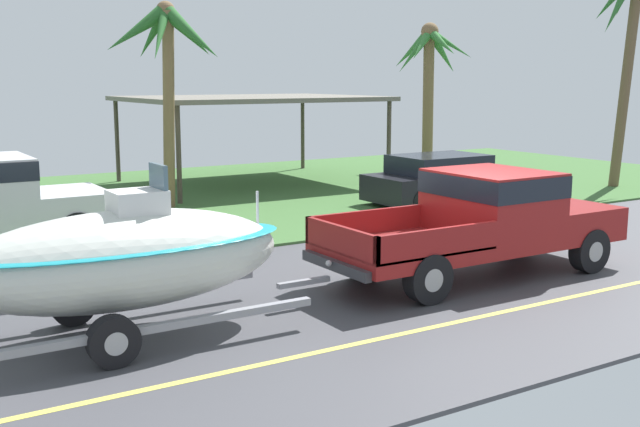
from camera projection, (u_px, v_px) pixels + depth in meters
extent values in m
cube|color=#424247|center=(463.00, 280.00, 13.54)|extent=(36.00, 8.00, 0.06)
cube|color=#3D6633|center=(207.00, 197.00, 22.73)|extent=(36.00, 14.00, 0.11)
cube|color=#DBCC4C|center=(542.00, 303.00, 12.03)|extent=(34.20, 0.12, 0.01)
cube|color=maroon|center=(474.00, 241.00, 13.59)|extent=(5.70, 2.00, 0.22)
cube|color=maroon|center=(555.00, 214.00, 14.61)|extent=(1.60, 2.00, 0.38)
cube|color=maroon|center=(492.00, 202.00, 13.68)|extent=(1.71, 2.00, 1.11)
cube|color=black|center=(493.00, 184.00, 13.63)|extent=(1.73, 2.02, 0.38)
cube|color=#621111|center=(399.00, 245.00, 12.71)|extent=(2.39, 2.00, 0.04)
cube|color=maroon|center=(366.00, 223.00, 13.47)|extent=(2.39, 0.08, 0.45)
cube|color=maroon|center=(438.00, 243.00, 11.87)|extent=(2.39, 0.08, 0.45)
cube|color=maroon|center=(341.00, 240.00, 12.07)|extent=(0.08, 2.00, 0.45)
cube|color=#333338|center=(335.00, 265.00, 12.08)|extent=(0.12, 1.80, 0.16)
sphere|color=#B2B2B7|center=(329.00, 263.00, 12.01)|extent=(0.10, 0.10, 0.10)
cylinder|color=black|center=(516.00, 234.00, 15.40)|extent=(0.80, 0.28, 0.80)
cylinder|color=#9E9EA3|center=(516.00, 234.00, 15.40)|extent=(0.36, 0.29, 0.36)
cylinder|color=black|center=(590.00, 250.00, 13.91)|extent=(0.80, 0.28, 0.80)
cylinder|color=#9E9EA3|center=(590.00, 250.00, 13.91)|extent=(0.36, 0.29, 0.36)
cylinder|color=black|center=(362.00, 256.00, 13.45)|extent=(0.80, 0.28, 0.80)
cylinder|color=#9E9EA3|center=(362.00, 256.00, 13.45)|extent=(0.36, 0.29, 0.36)
cylinder|color=black|center=(428.00, 279.00, 11.96)|extent=(0.80, 0.28, 0.80)
cylinder|color=#9E9EA3|center=(428.00, 279.00, 11.96)|extent=(0.36, 0.29, 0.36)
cube|color=gray|center=(304.00, 282.00, 11.82)|extent=(0.90, 0.10, 0.08)
cube|color=gray|center=(106.00, 295.00, 11.12)|extent=(4.65, 0.12, 0.10)
cube|color=gray|center=(149.00, 329.00, 9.63)|extent=(4.65, 0.12, 0.10)
cylinder|color=black|center=(72.00, 303.00, 10.94)|extent=(0.64, 0.22, 0.64)
cylinder|color=#9E9EA3|center=(72.00, 303.00, 10.94)|extent=(0.29, 0.23, 0.29)
cylinder|color=black|center=(114.00, 341.00, 9.35)|extent=(0.64, 0.22, 0.64)
cylinder|color=#9E9EA3|center=(114.00, 341.00, 9.35)|extent=(0.29, 0.23, 0.29)
ellipsoid|color=silver|center=(124.00, 260.00, 10.25)|extent=(4.44, 1.78, 1.31)
ellipsoid|color=teal|center=(123.00, 243.00, 10.21)|extent=(4.53, 1.82, 0.12)
cube|color=silver|center=(138.00, 214.00, 10.27)|extent=(0.70, 0.60, 0.65)
cube|color=slate|center=(158.00, 177.00, 10.34)|extent=(0.06, 0.56, 0.36)
cylinder|color=silver|center=(257.00, 208.00, 11.21)|extent=(0.04, 0.04, 0.50)
cube|color=silver|center=(68.00, 199.00, 16.37)|extent=(1.52, 2.05, 0.38)
cylinder|color=black|center=(55.00, 218.00, 17.18)|extent=(0.80, 0.28, 0.80)
cylinder|color=#9E9EA3|center=(55.00, 218.00, 17.18)|extent=(0.36, 0.29, 0.36)
cylinder|color=black|center=(77.00, 231.00, 15.66)|extent=(0.80, 0.28, 0.80)
cylinder|color=#9E9EA3|center=(77.00, 231.00, 15.66)|extent=(0.36, 0.29, 0.36)
cube|color=black|center=(445.00, 185.00, 21.44)|extent=(4.46, 1.88, 0.70)
cube|color=black|center=(439.00, 164.00, 21.22)|extent=(2.50, 1.73, 0.50)
cylinder|color=black|center=(464.00, 185.00, 22.98)|extent=(0.66, 0.22, 0.66)
cylinder|color=#9E9EA3|center=(464.00, 185.00, 22.98)|extent=(0.30, 0.23, 0.30)
cylinder|color=black|center=(506.00, 192.00, 21.55)|extent=(0.66, 0.22, 0.66)
cylinder|color=#9E9EA3|center=(506.00, 192.00, 21.55)|extent=(0.30, 0.23, 0.30)
cylinder|color=black|center=(382.00, 193.00, 21.40)|extent=(0.66, 0.22, 0.66)
cylinder|color=#9E9EA3|center=(382.00, 193.00, 21.40)|extent=(0.30, 0.23, 0.30)
cylinder|color=black|center=(421.00, 201.00, 19.97)|extent=(0.66, 0.22, 0.66)
cylinder|color=#9E9EA3|center=(421.00, 201.00, 19.97)|extent=(0.30, 0.23, 0.30)
cylinder|color=#4C4238|center=(303.00, 134.00, 29.29)|extent=(0.14, 0.14, 2.73)
cylinder|color=#4C4238|center=(389.00, 144.00, 24.77)|extent=(0.14, 0.14, 2.73)
cylinder|color=#4C4238|center=(117.00, 142.00, 25.58)|extent=(0.14, 0.14, 2.73)
cylinder|color=#4C4238|center=(179.00, 156.00, 21.06)|extent=(0.14, 0.14, 2.73)
cube|color=#6B665B|center=(250.00, 98.00, 24.93)|extent=(7.63, 5.91, 0.14)
cylinder|color=brown|center=(169.00, 112.00, 20.13)|extent=(0.30, 0.65, 5.16)
cone|color=#286028|center=(188.00, 33.00, 20.19)|extent=(1.60, 0.65, 1.40)
cone|color=#286028|center=(168.00, 41.00, 20.36)|extent=(0.90, 1.42, 1.69)
cone|color=#286028|center=(152.00, 34.00, 20.12)|extent=(0.76, 1.36, 1.39)
cone|color=#286028|center=(137.00, 30.00, 19.35)|extent=(1.81, 0.47, 1.38)
cone|color=#286028|center=(160.00, 34.00, 19.01)|extent=(1.17, 1.66, 1.50)
cone|color=#286028|center=(191.00, 33.00, 19.29)|extent=(1.17, 1.99, 1.54)
sphere|color=brown|center=(165.00, 10.00, 19.68)|extent=(0.48, 0.48, 0.48)
cylinder|color=brown|center=(428.00, 103.00, 28.44)|extent=(0.40, 0.45, 5.12)
cone|color=#387A38|center=(442.00, 52.00, 28.36)|extent=(1.48, 0.58, 1.71)
cone|color=#387A38|center=(428.00, 52.00, 28.70)|extent=(1.18, 1.42, 1.64)
cone|color=#387A38|center=(412.00, 49.00, 28.54)|extent=(0.94, 1.72, 1.54)
cone|color=#387A38|center=(414.00, 52.00, 28.06)|extent=(1.38, 0.89, 1.66)
cone|color=#387A38|center=(422.00, 45.00, 27.58)|extent=(1.50, 0.93, 1.29)
cone|color=#387A38|center=(442.00, 42.00, 27.46)|extent=(0.44, 1.62, 1.17)
cone|color=#387A38|center=(450.00, 44.00, 27.77)|extent=(1.19, 1.58, 1.20)
sphere|color=brown|center=(430.00, 31.00, 28.00)|extent=(0.63, 0.63, 0.63)
cylinder|color=brown|center=(626.00, 84.00, 23.98)|extent=(0.31, 0.73, 6.52)
cone|color=#2D6B2D|center=(619.00, 4.00, 23.22)|extent=(1.54, 0.45, 1.93)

